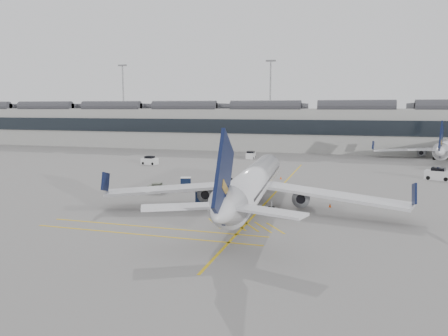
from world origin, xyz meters
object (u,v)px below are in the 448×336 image
(belt_loader, at_px, (230,187))
(ramp_agent_a, at_px, (240,185))
(baggage_cart_a, at_px, (227,195))
(ramp_agent_b, at_px, (238,193))
(pushback_tug, at_px, (157,188))
(airliner_main, at_px, (253,183))

(belt_loader, distance_m, ramp_agent_a, 1.55)
(belt_loader, bearing_deg, baggage_cart_a, -55.77)
(ramp_agent_a, xyz_separation_m, ramp_agent_b, (1.21, -5.58, 0.08))
(ramp_agent_b, distance_m, pushback_tug, 11.75)
(airliner_main, bearing_deg, baggage_cart_a, 147.32)
(airliner_main, height_order, pushback_tug, airliner_main)
(belt_loader, relative_size, ramp_agent_b, 2.53)
(ramp_agent_b, height_order, pushback_tug, ramp_agent_b)
(belt_loader, xyz_separation_m, ramp_agent_b, (2.69, -5.92, 0.38))
(baggage_cart_a, bearing_deg, ramp_agent_a, 73.47)
(belt_loader, xyz_separation_m, ramp_agent_a, (1.48, -0.34, 0.31))
(baggage_cart_a, relative_size, ramp_agent_b, 1.16)
(airliner_main, xyz_separation_m, ramp_agent_a, (-3.88, 9.23, -2.01))
(airliner_main, bearing_deg, pushback_tug, 155.16)
(baggage_cart_a, bearing_deg, pushback_tug, 142.64)
(airliner_main, height_order, ramp_agent_a, airliner_main)
(ramp_agent_a, bearing_deg, belt_loader, 111.50)
(baggage_cart_a, xyz_separation_m, ramp_agent_a, (-0.35, 7.30, -0.14))
(belt_loader, bearing_deg, airliner_main, -40.03)
(ramp_agent_a, distance_m, ramp_agent_b, 5.70)
(belt_loader, xyz_separation_m, pushback_tug, (-8.92, -4.13, 0.05))
(airliner_main, xyz_separation_m, pushback_tug, (-14.28, 5.44, -2.27))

